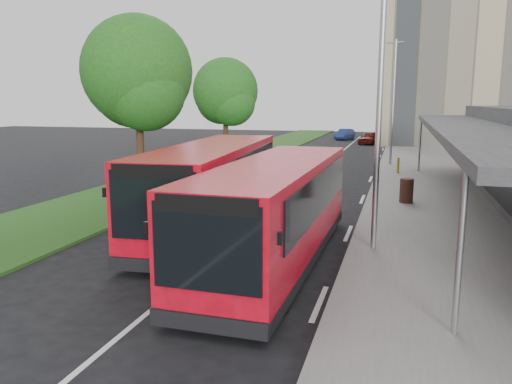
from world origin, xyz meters
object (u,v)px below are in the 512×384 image
at_px(bus_second, 213,187).
at_px(litter_bin, 406,191).
at_px(car_near, 370,138).
at_px(lamp_post_near, 377,84).
at_px(tree_mid, 138,79).
at_px(lamp_post_far, 392,94).
at_px(car_far, 345,134).
at_px(bollard, 398,165).
at_px(bus_main, 276,212).
at_px(tree_far, 225,95).

xyz_separation_m(bus_second, litter_bin, (6.27, 5.81, -0.82)).
bearing_deg(car_near, lamp_post_near, -71.84).
xyz_separation_m(tree_mid, litter_bin, (12.14, -0.01, -4.64)).
height_order(lamp_post_far, car_far, lamp_post_far).
distance_m(lamp_post_far, bollard, 5.85).
xyz_separation_m(lamp_post_near, bus_main, (-2.39, -1.56, -3.33)).
distance_m(bus_main, litter_bin, 9.28).
height_order(lamp_post_near, lamp_post_far, same).
xyz_separation_m(tree_mid, bollard, (11.74, 8.84, -4.69)).
xyz_separation_m(tree_far, lamp_post_far, (11.13, 0.95, 0.05)).
bearing_deg(lamp_post_near, bollard, 87.81).
bearing_deg(tree_mid, lamp_post_near, -32.36).
relative_size(tree_far, bus_second, 0.70).
distance_m(bus_second, litter_bin, 8.58).
distance_m(tree_mid, tree_far, 12.02).
distance_m(lamp_post_near, lamp_post_far, 20.00).
relative_size(car_near, car_far, 1.04).
relative_size(tree_mid, car_near, 2.16).
relative_size(bus_main, bollard, 10.93).
relative_size(litter_bin, bollard, 1.13).
bearing_deg(bus_main, tree_mid, 136.28).
relative_size(lamp_post_near, bus_second, 0.78).
relative_size(tree_mid, bollard, 9.28).
height_order(lamp_post_near, bus_main, lamp_post_near).
height_order(lamp_post_far, litter_bin, lamp_post_far).
height_order(tree_mid, lamp_post_near, tree_mid).
bearing_deg(bollard, bus_second, -111.78).
bearing_deg(tree_mid, bus_second, -44.69).
bearing_deg(lamp_post_near, tree_mid, 147.64).
distance_m(litter_bin, car_far, 36.16).
bearing_deg(car_far, tree_far, -90.88).
xyz_separation_m(bus_main, bollard, (3.00, 17.45, -0.80)).
bearing_deg(tree_far, bus_main, -67.02).
distance_m(bus_main, bollard, 17.73).
distance_m(tree_mid, lamp_post_near, 13.19).
height_order(tree_far, litter_bin, tree_far).
bearing_deg(car_near, tree_mid, -91.59).
bearing_deg(lamp_post_far, bus_main, -96.32).
bearing_deg(car_far, tree_mid, -86.36).
height_order(bus_second, litter_bin, bus_second).
bearing_deg(bus_second, bollard, 63.36).
xyz_separation_m(tree_mid, car_far, (5.75, 35.58, -4.68)).
height_order(tree_far, bus_second, tree_far).
bearing_deg(bus_second, lamp_post_far, 69.50).
xyz_separation_m(tree_mid, bus_main, (8.74, -8.61, -3.89)).
bearing_deg(car_near, tree_far, -101.08).
distance_m(lamp_post_near, bus_second, 6.30).
height_order(tree_mid, car_near, tree_mid).
bearing_deg(tree_mid, tree_far, 90.00).
distance_m(lamp_post_far, car_near, 18.00).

